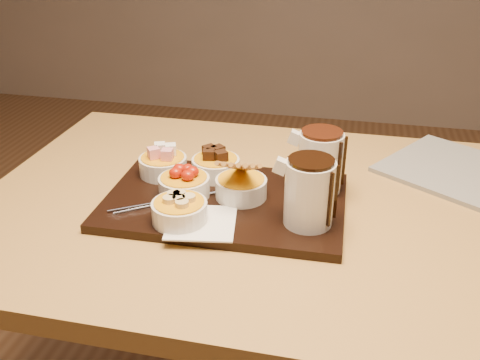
% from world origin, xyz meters
% --- Properties ---
extents(dining_table, '(1.20, 0.80, 0.75)m').
position_xyz_m(dining_table, '(0.00, 0.00, 0.65)').
color(dining_table, '#B28642').
rests_on(dining_table, ground).
extents(serving_board, '(0.47, 0.31, 0.02)m').
position_xyz_m(serving_board, '(-0.10, -0.03, 0.76)').
color(serving_board, black).
rests_on(serving_board, dining_table).
extents(napkin, '(0.14, 0.14, 0.00)m').
position_xyz_m(napkin, '(-0.12, -0.13, 0.77)').
color(napkin, white).
rests_on(napkin, serving_board).
extents(bowl_marshmallows, '(0.10, 0.10, 0.04)m').
position_xyz_m(bowl_marshmallows, '(-0.25, 0.04, 0.79)').
color(bowl_marshmallows, silver).
rests_on(bowl_marshmallows, serving_board).
extents(bowl_cake, '(0.10, 0.10, 0.04)m').
position_xyz_m(bowl_cake, '(-0.14, 0.05, 0.79)').
color(bowl_cake, silver).
rests_on(bowl_cake, serving_board).
extents(bowl_strawberries, '(0.10, 0.10, 0.04)m').
position_xyz_m(bowl_strawberries, '(-0.18, -0.04, 0.79)').
color(bowl_strawberries, silver).
rests_on(bowl_strawberries, serving_board).
extents(bowl_biscotti, '(0.10, 0.10, 0.04)m').
position_xyz_m(bowl_biscotti, '(-0.07, -0.02, 0.79)').
color(bowl_biscotti, silver).
rests_on(bowl_biscotti, serving_board).
extents(bowl_bananas, '(0.10, 0.10, 0.04)m').
position_xyz_m(bowl_bananas, '(-0.16, -0.14, 0.79)').
color(bowl_bananas, silver).
rests_on(bowl_bananas, serving_board).
extents(pitcher_dark_chocolate, '(0.09, 0.09, 0.12)m').
position_xyz_m(pitcher_dark_chocolate, '(0.06, -0.09, 0.83)').
color(pitcher_dark_chocolate, silver).
rests_on(pitcher_dark_chocolate, serving_board).
extents(pitcher_milk_chocolate, '(0.09, 0.09, 0.12)m').
position_xyz_m(pitcher_milk_chocolate, '(0.07, 0.04, 0.83)').
color(pitcher_milk_chocolate, silver).
rests_on(pitcher_milk_chocolate, serving_board).
extents(fondue_skewers, '(0.17, 0.23, 0.01)m').
position_xyz_m(fondue_skewers, '(-0.19, -0.07, 0.77)').
color(fondue_skewers, silver).
rests_on(fondue_skewers, serving_board).
extents(newspaper, '(0.43, 0.41, 0.01)m').
position_xyz_m(newspaper, '(0.38, 0.20, 0.76)').
color(newspaper, beige).
rests_on(newspaper, dining_table).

